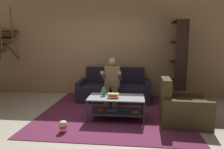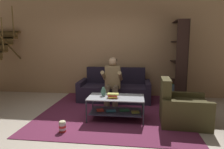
{
  "view_description": "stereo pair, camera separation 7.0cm",
  "coord_description": "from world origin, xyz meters",
  "views": [
    {
      "loc": [
        0.77,
        -3.54,
        1.54
      ],
      "look_at": [
        0.3,
        0.8,
        0.87
      ],
      "focal_mm": 32.0,
      "sensor_mm": 36.0,
      "label": 1
    },
    {
      "loc": [
        0.84,
        -3.53,
        1.54
      ],
      "look_at": [
        0.3,
        0.8,
        0.87
      ],
      "focal_mm": 32.0,
      "sensor_mm": 36.0,
      "label": 2
    }
  ],
  "objects": [
    {
      "name": "back_partition",
      "position": [
        0.0,
        2.46,
        1.45
      ],
      "size": [
        8.4,
        0.12,
        2.9
      ],
      "primitive_type": "cube",
      "color": "tan",
      "rests_on": "ground"
    },
    {
      "name": "couch",
      "position": [
        0.25,
        1.85,
        0.29
      ],
      "size": [
        1.94,
        0.88,
        0.88
      ],
      "color": "#241C2D",
      "rests_on": "ground"
    },
    {
      "name": "ground",
      "position": [
        0.0,
        0.0,
        0.0
      ],
      "size": [
        16.8,
        16.8,
        0.0
      ],
      "primitive_type": "plane",
      "color": "beige"
    },
    {
      "name": "person_seated_center",
      "position": [
        0.25,
        1.33,
        0.66
      ],
      "size": [
        0.5,
        0.58,
        1.21
      ],
      "color": "brown",
      "rests_on": "ground"
    },
    {
      "name": "popcorn_tub",
      "position": [
        -0.44,
        -0.34,
        0.11
      ],
      "size": [
        0.13,
        0.13,
        0.21
      ],
      "color": "red",
      "rests_on": "ground"
    },
    {
      "name": "vase",
      "position": [
        0.17,
        0.44,
        0.56
      ],
      "size": [
        0.11,
        0.11,
        0.18
      ],
      "color": "#477762",
      "rests_on": "coffee_table"
    },
    {
      "name": "bookshelf",
      "position": [
        1.99,
        2.08,
        0.86
      ],
      "size": [
        0.29,
        1.01,
        2.14
      ],
      "color": "black",
      "rests_on": "ground"
    },
    {
      "name": "coffee_table",
      "position": [
        0.44,
        0.4,
        0.31
      ],
      "size": [
        1.13,
        0.61,
        0.48
      ],
      "color": "#B8BBC7",
      "rests_on": "ground"
    },
    {
      "name": "book_stack",
      "position": [
        0.38,
        0.31,
        0.52
      ],
      "size": [
        0.23,
        0.19,
        0.09
      ],
      "color": "#C83D2C",
      "rests_on": "coffee_table"
    },
    {
      "name": "armchair",
      "position": [
        1.73,
        0.33,
        0.29
      ],
      "size": [
        0.92,
        0.85,
        0.88
      ],
      "color": "#433C20",
      "rests_on": "ground"
    },
    {
      "name": "area_rug",
      "position": [
        0.34,
        1.0,
        0.01
      ],
      "size": [
        3.18,
        3.4,
        0.01
      ],
      "color": "#672543",
      "rests_on": "ground"
    }
  ]
}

